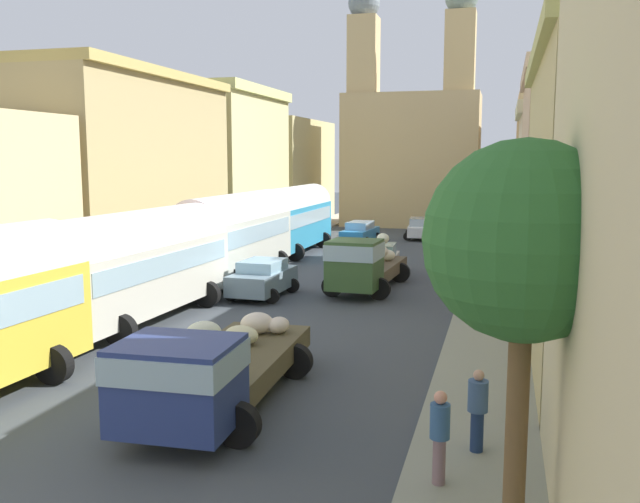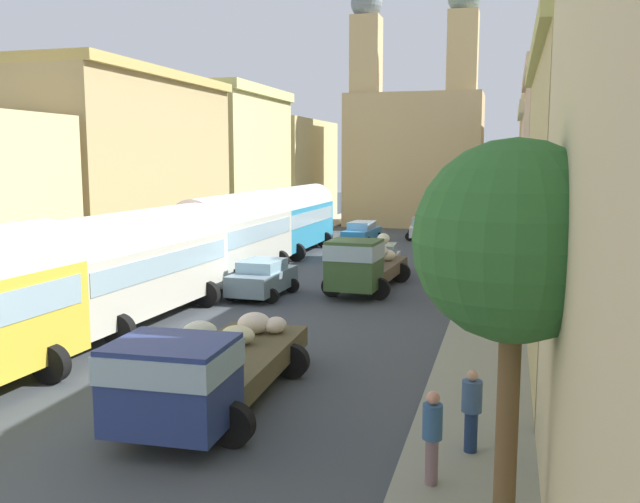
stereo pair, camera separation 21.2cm
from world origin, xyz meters
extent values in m
plane|color=#3D4349|center=(0.00, 27.00, 0.00)|extent=(154.00, 154.00, 0.00)
cube|color=#B4A89B|center=(-7.25, 27.00, 0.07)|extent=(2.50, 70.00, 0.14)
cube|color=gray|center=(7.25, 27.00, 0.07)|extent=(2.50, 70.00, 0.14)
cube|color=tan|center=(-11.40, 25.73, 4.79)|extent=(5.80, 14.32, 9.57)
cube|color=tan|center=(-11.40, 25.73, 9.80)|extent=(6.38, 14.32, 0.46)
cube|color=#CAC286|center=(-11.35, 39.37, 4.95)|extent=(5.69, 11.42, 9.89)
cube|color=#CDD07F|center=(-11.35, 39.37, 10.22)|extent=(6.26, 11.42, 0.65)
cube|color=tan|center=(-11.44, 52.96, 4.50)|extent=(5.87, 13.80, 9.01)
cube|color=tan|center=(10.95, 16.01, 4.23)|extent=(4.90, 14.20, 8.47)
cube|color=tan|center=(10.95, 16.01, 8.70)|extent=(5.39, 14.20, 0.47)
cube|color=tan|center=(10.56, 29.89, 4.70)|extent=(4.13, 12.03, 9.40)
cube|color=#CBA98A|center=(10.56, 29.89, 9.69)|extent=(4.54, 12.03, 0.58)
cube|color=beige|center=(11.46, 41.03, 4.16)|extent=(5.93, 9.67, 8.32)
cube|color=beige|center=(11.46, 41.03, 8.70)|extent=(6.52, 9.67, 0.77)
cube|color=tan|center=(11.33, 51.87, 5.35)|extent=(5.66, 10.15, 10.70)
cube|color=tan|center=(0.00, 52.55, 5.48)|extent=(11.13, 6.08, 10.95)
cube|color=tan|center=(-3.89, 51.03, 8.57)|extent=(2.35, 2.35, 17.14)
sphere|color=slate|center=(-3.89, 51.03, 18.17)|extent=(2.58, 2.58, 2.58)
cube|color=tan|center=(3.89, 51.03, 8.57)|extent=(2.35, 2.35, 17.14)
cylinder|color=black|center=(-3.38, 9.01, 0.50)|extent=(1.00, 0.35, 1.00)
cube|color=beige|center=(-4.60, 15.50, 1.64)|extent=(2.79, 9.49, 2.28)
cylinder|color=silver|center=(-4.60, 15.50, 2.78)|extent=(2.74, 9.30, 2.35)
cube|color=#99B7C6|center=(-4.60, 15.50, 2.14)|extent=(2.81, 8.74, 0.73)
cylinder|color=black|center=(-5.62, 18.46, 0.50)|extent=(1.00, 0.35, 1.00)
cylinder|color=black|center=(-3.34, 18.36, 0.50)|extent=(1.00, 0.35, 1.00)
cylinder|color=black|center=(-5.86, 12.64, 0.50)|extent=(1.00, 0.35, 1.00)
cylinder|color=black|center=(-3.58, 12.54, 0.50)|extent=(1.00, 0.35, 1.00)
cube|color=beige|center=(-4.60, 24.50, 1.72)|extent=(2.39, 9.60, 2.44)
cylinder|color=silver|center=(-4.60, 24.50, 2.94)|extent=(2.34, 9.41, 2.27)
cube|color=#99B7C6|center=(-4.60, 24.50, 2.26)|extent=(2.43, 8.83, 0.78)
cylinder|color=black|center=(-5.68, 27.48, 0.50)|extent=(1.00, 0.35, 1.00)
cylinder|color=black|center=(-3.48, 27.46, 0.50)|extent=(1.00, 0.35, 1.00)
cylinder|color=black|center=(-5.72, 21.54, 0.50)|extent=(1.00, 0.35, 1.00)
cylinder|color=black|center=(-3.52, 21.52, 0.50)|extent=(1.00, 0.35, 1.00)
cube|color=teal|center=(-4.60, 33.50, 1.70)|extent=(2.37, 9.59, 2.40)
cylinder|color=silver|center=(-4.60, 33.50, 2.90)|extent=(2.32, 9.40, 2.27)
cube|color=#99B7C6|center=(-4.60, 33.50, 2.23)|extent=(2.41, 8.82, 0.77)
cylinder|color=black|center=(-5.68, 36.47, 0.50)|extent=(1.00, 0.35, 1.00)
cylinder|color=black|center=(-3.48, 36.46, 0.50)|extent=(1.00, 0.35, 1.00)
cylinder|color=black|center=(-5.72, 30.54, 0.50)|extent=(1.00, 0.35, 1.00)
cylinder|color=black|center=(-3.52, 30.53, 0.50)|extent=(1.00, 0.35, 1.00)
cube|color=navy|center=(1.49, 6.31, 1.31)|extent=(2.37, 2.07, 1.72)
cube|color=#99B7C6|center=(1.49, 6.31, 1.80)|extent=(2.42, 2.15, 0.55)
cube|color=brown|center=(1.36, 9.97, 0.73)|extent=(2.49, 5.43, 0.55)
ellipsoid|color=silver|center=(1.25, 11.48, 1.30)|extent=(1.14, 1.09, 0.59)
ellipsoid|color=beige|center=(1.79, 11.71, 1.22)|extent=(0.66, 0.80, 0.45)
ellipsoid|color=beige|center=(1.23, 10.38, 1.24)|extent=(1.10, 0.95, 0.49)
ellipsoid|color=silver|center=(0.90, 8.82, 1.67)|extent=(1.08, 1.07, 0.56)
cylinder|color=black|center=(2.63, 6.64, 0.45)|extent=(0.90, 0.31, 0.90)
cylinder|color=black|center=(0.34, 6.55, 0.45)|extent=(0.90, 0.31, 0.90)
cylinder|color=black|center=(2.47, 11.04, 0.45)|extent=(0.90, 0.32, 0.90)
cylinder|color=black|center=(0.17, 10.96, 0.45)|extent=(0.90, 0.32, 0.90)
cube|color=#34552B|center=(1.84, 21.30, 1.44)|extent=(2.11, 2.11, 1.98)
cube|color=#99B7C6|center=(1.84, 21.30, 2.00)|extent=(2.16, 2.19, 0.63)
cube|color=brown|center=(2.05, 24.75, 0.73)|extent=(2.29, 5.03, 0.55)
ellipsoid|color=beige|center=(1.96, 23.42, 1.24)|extent=(1.05, 0.86, 0.49)
ellipsoid|color=beige|center=(2.49, 25.45, 1.26)|extent=(1.02, 1.06, 0.52)
ellipsoid|color=beige|center=(1.55, 23.78, 1.26)|extent=(0.70, 0.87, 0.52)
ellipsoid|color=beige|center=(1.91, 24.98, 1.66)|extent=(0.71, 0.87, 0.55)
ellipsoid|color=beige|center=(2.35, 24.26, 1.60)|extent=(0.84, 0.68, 0.50)
ellipsoid|color=beige|center=(1.89, 25.73, 1.61)|extent=(0.95, 1.04, 0.51)
ellipsoid|color=silver|center=(2.15, 26.27, 1.94)|extent=(0.85, 0.92, 0.50)
cylinder|color=black|center=(2.86, 21.45, 0.45)|extent=(0.90, 0.31, 0.90)
cylinder|color=black|center=(0.86, 21.57, 0.45)|extent=(0.90, 0.31, 0.90)
cylinder|color=black|center=(3.10, 25.59, 0.45)|extent=(0.90, 0.31, 0.90)
cylinder|color=black|center=(1.10, 25.71, 0.45)|extent=(0.90, 0.31, 0.90)
cube|color=silver|center=(1.87, 27.38, 0.62)|extent=(1.74, 3.80, 0.70)
cube|color=#93C1C4|center=(1.87, 27.38, 1.25)|extent=(1.45, 2.01, 0.56)
cylinder|color=black|center=(2.70, 26.28, 0.30)|extent=(0.60, 0.21, 0.60)
cylinder|color=black|center=(1.18, 26.18, 0.30)|extent=(0.60, 0.21, 0.60)
cylinder|color=black|center=(2.56, 28.57, 0.30)|extent=(0.60, 0.21, 0.60)
cylinder|color=black|center=(1.05, 28.48, 0.30)|extent=(0.60, 0.21, 0.60)
cube|color=silver|center=(1.98, 42.92, 0.62)|extent=(1.94, 4.13, 0.69)
cube|color=#A4B4C0|center=(1.98, 42.92, 1.23)|extent=(1.60, 2.19, 0.54)
cylinder|color=black|center=(2.89, 41.74, 0.30)|extent=(0.60, 0.21, 0.60)
cylinder|color=black|center=(1.25, 41.62, 0.30)|extent=(0.60, 0.21, 0.60)
cylinder|color=black|center=(2.70, 44.23, 0.30)|extent=(0.60, 0.21, 0.60)
cylinder|color=black|center=(1.06, 44.10, 0.30)|extent=(0.60, 0.21, 0.60)
cube|color=slate|center=(-1.96, 20.81, 0.68)|extent=(1.93, 3.91, 0.82)
cube|color=#8DB7CE|center=(-1.96, 20.81, 1.31)|extent=(1.63, 2.06, 0.45)
cylinder|color=black|center=(-2.78, 22.04, 0.30)|extent=(0.60, 0.21, 0.60)
cylinder|color=black|center=(-1.03, 21.96, 0.30)|extent=(0.60, 0.21, 0.60)
cylinder|color=black|center=(-2.89, 19.67, 0.30)|extent=(0.60, 0.21, 0.60)
cylinder|color=black|center=(-1.14, 19.59, 0.30)|extent=(0.60, 0.21, 0.60)
cube|color=#358AC9|center=(-1.69, 39.44, 0.62)|extent=(1.94, 4.49, 0.69)
cube|color=#90B1CE|center=(-1.69, 39.44, 1.21)|extent=(1.60, 2.38, 0.50)
cylinder|color=black|center=(-2.41, 40.86, 0.30)|extent=(0.60, 0.21, 0.60)
cylinder|color=black|center=(-0.78, 40.74, 0.30)|extent=(0.60, 0.21, 0.60)
cylinder|color=black|center=(-2.60, 38.14, 0.30)|extent=(0.60, 0.21, 0.60)
cylinder|color=black|center=(-0.98, 38.03, 0.30)|extent=(0.60, 0.21, 0.60)
cylinder|color=navy|center=(7.27, 7.34, 0.07)|extent=(0.21, 0.21, 0.14)
cylinder|color=navy|center=(7.27, 7.34, 0.54)|extent=(0.29, 0.29, 0.80)
cylinder|color=#38557D|center=(7.27, 7.34, 1.25)|extent=(0.45, 0.45, 0.61)
sphere|color=tan|center=(7.27, 7.34, 1.66)|extent=(0.21, 0.21, 0.21)
cylinder|color=slate|center=(6.68, 5.81, 0.07)|extent=(0.19, 0.19, 0.14)
cylinder|color=slate|center=(6.68, 5.81, 0.55)|extent=(0.25, 0.25, 0.83)
cylinder|color=#315888|center=(6.68, 5.81, 1.27)|extent=(0.38, 0.38, 0.61)
sphere|color=tan|center=(6.68, 5.81, 1.70)|extent=(0.23, 0.23, 0.23)
cylinder|color=brown|center=(7.90, 4.26, 1.78)|extent=(0.32, 0.32, 3.56)
sphere|color=#2E682E|center=(7.90, 4.26, 4.62)|extent=(2.84, 2.84, 2.84)
camera|label=1|loc=(7.60, -5.53, 5.77)|focal=38.30mm
camera|label=2|loc=(7.80, -5.48, 5.77)|focal=38.30mm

